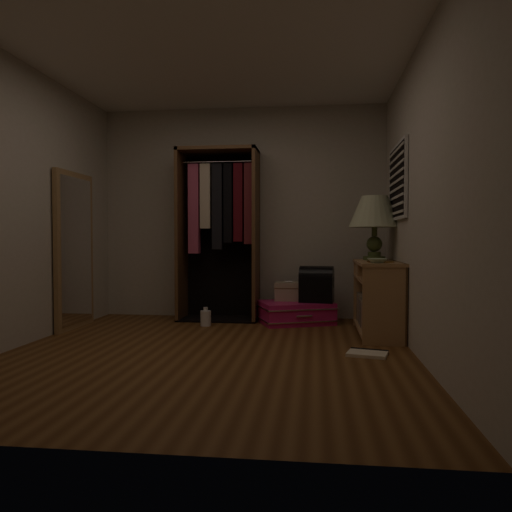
% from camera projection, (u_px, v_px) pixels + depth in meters
% --- Properties ---
extents(ground, '(4.00, 4.00, 0.00)m').
position_uv_depth(ground, '(208.00, 353.00, 4.27)').
color(ground, brown).
rests_on(ground, ground).
extents(room_walls, '(3.52, 4.02, 2.60)m').
position_uv_depth(room_walls, '(217.00, 178.00, 4.25)').
color(room_walls, '#BDB7A8').
rests_on(room_walls, ground).
extents(console_bookshelf, '(0.42, 1.12, 0.75)m').
position_uv_depth(console_bookshelf, '(376.00, 296.00, 5.11)').
color(console_bookshelf, '#AA7D52').
rests_on(console_bookshelf, ground).
extents(open_wardrobe, '(0.95, 0.50, 2.05)m').
position_uv_depth(open_wardrobe, '(220.00, 221.00, 6.02)').
color(open_wardrobe, brown).
rests_on(open_wardrobe, ground).
extents(floor_mirror, '(0.06, 0.80, 1.70)m').
position_uv_depth(floor_mirror, '(75.00, 251.00, 5.44)').
color(floor_mirror, '#A07A4D').
rests_on(floor_mirror, ground).
extents(pink_suitcase, '(0.98, 0.85, 0.25)m').
position_uv_depth(pink_suitcase, '(296.00, 312.00, 5.77)').
color(pink_suitcase, '#D71A6D').
rests_on(pink_suitcase, ground).
extents(train_case, '(0.33, 0.23, 0.23)m').
position_uv_depth(train_case, '(289.00, 291.00, 5.87)').
color(train_case, tan).
rests_on(train_case, pink_suitcase).
extents(black_bag, '(0.41, 0.29, 0.42)m').
position_uv_depth(black_bag, '(317.00, 284.00, 5.72)').
color(black_bag, black).
rests_on(black_bag, pink_suitcase).
extents(table_lamp, '(0.72, 0.72, 0.69)m').
position_uv_depth(table_lamp, '(375.00, 213.00, 5.35)').
color(table_lamp, '#3B4E26').
rests_on(table_lamp, console_bookshelf).
extents(brass_tray, '(0.34, 0.34, 0.02)m').
position_uv_depth(brass_tray, '(381.00, 261.00, 4.84)').
color(brass_tray, olive).
rests_on(brass_tray, console_bookshelf).
extents(ceramic_bowl, '(0.21, 0.21, 0.04)m').
position_uv_depth(ceramic_bowl, '(377.00, 261.00, 4.71)').
color(ceramic_bowl, '#AED1B2').
rests_on(ceramic_bowl, console_bookshelf).
extents(white_jug, '(0.13, 0.13, 0.21)m').
position_uv_depth(white_jug, '(206.00, 318.00, 5.60)').
color(white_jug, silver).
rests_on(white_jug, ground).
extents(floor_book, '(0.38, 0.33, 0.03)m').
position_uv_depth(floor_book, '(368.00, 353.00, 4.21)').
color(floor_book, '#F0E5CA').
rests_on(floor_book, ground).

